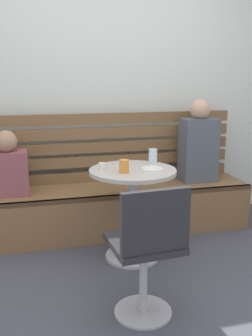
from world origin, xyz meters
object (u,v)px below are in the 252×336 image
(cafe_table, at_px, (133,197))
(white_chair, at_px, (148,248))
(person_child_left, at_px, (8,167))
(cup_glass_tall, at_px, (153,156))
(plate_small, at_px, (153,169))
(cup_tumbler_orange, at_px, (124,166))
(cup_espresso_small, at_px, (102,166))
(booth_bench, at_px, (106,210))
(person_adult, at_px, (199,145))

(cafe_table, relative_size, white_chair, 0.87)
(person_child_left, height_order, cup_glass_tall, person_child_left)
(plate_small, bearing_deg, cup_tumbler_orange, -170.27)
(cup_espresso_small, distance_m, plate_small, 0.39)
(cafe_table, bearing_deg, booth_bench, 100.27)
(white_chair, distance_m, person_child_left, 1.62)
(plate_small, bearing_deg, booth_bench, 112.17)
(cafe_table, height_order, cup_tumbler_orange, cup_tumbler_orange)
(booth_bench, height_order, cup_espresso_small, cup_espresso_small)
(booth_bench, distance_m, person_adult, 1.09)
(person_child_left, xyz_separation_m, cup_espresso_small, (0.73, -0.52, 0.08))
(cup_tumbler_orange, relative_size, cup_glass_tall, 0.83)
(booth_bench, height_order, person_adult, person_adult)
(cup_espresso_small, relative_size, cup_tumbler_orange, 0.56)
(cup_espresso_small, bearing_deg, person_child_left, 144.58)
(cup_tumbler_orange, bearing_deg, plate_small, 9.73)
(cup_espresso_small, bearing_deg, cup_tumbler_orange, -43.60)
(booth_bench, height_order, cup_tumbler_orange, cup_tumbler_orange)
(person_child_left, relative_size, cup_espresso_small, 10.04)
(person_child_left, bearing_deg, cafe_table, -30.26)
(cafe_table, bearing_deg, white_chair, -99.22)
(booth_bench, distance_m, white_chair, 1.39)
(plate_small, bearing_deg, person_child_left, 151.09)
(cup_espresso_small, distance_m, cup_tumbler_orange, 0.19)
(booth_bench, relative_size, person_child_left, 4.80)
(booth_bench, bearing_deg, person_adult, 1.47)
(cafe_table, height_order, cup_glass_tall, cup_glass_tall)
(cafe_table, distance_m, cup_glass_tall, 0.40)
(person_adult, relative_size, plate_small, 4.67)
(white_chair, relative_size, cup_glass_tall, 7.08)
(cup_glass_tall, bearing_deg, booth_bench, 129.91)
(cafe_table, distance_m, person_child_left, 1.12)
(booth_bench, distance_m, plate_small, 0.84)
(person_adult, bearing_deg, cup_glass_tall, -145.87)
(cup_tumbler_orange, bearing_deg, cup_espresso_small, 136.40)
(white_chair, bearing_deg, person_child_left, 121.01)
(white_chair, bearing_deg, cup_espresso_small, 96.60)
(white_chair, distance_m, cup_tumbler_orange, 0.79)
(person_adult, bearing_deg, booth_bench, -178.53)
(cafe_table, bearing_deg, plate_small, -19.09)
(plate_small, bearing_deg, cafe_table, 160.91)
(white_chair, distance_m, cup_glass_tall, 1.10)
(person_child_left, relative_size, plate_small, 3.31)
(booth_bench, distance_m, cup_glass_tall, 0.76)
(white_chair, height_order, person_child_left, person_child_left)
(booth_bench, relative_size, cup_tumbler_orange, 27.00)
(person_child_left, relative_size, cup_glass_tall, 4.69)
(white_chair, relative_size, person_adult, 1.07)
(white_chair, height_order, person_adult, person_adult)
(cafe_table, bearing_deg, person_adult, 35.06)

